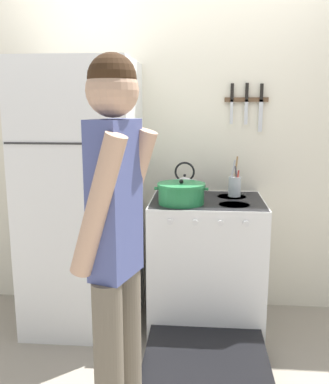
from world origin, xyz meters
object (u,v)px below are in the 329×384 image
utensil_jar (235,186)px  person (116,242)px  dutch_oven_pot (181,193)px  tea_kettle (185,186)px  refrigerator (83,197)px  stove_range (206,265)px

utensil_jar → person: bearing=-113.3°
dutch_oven_pot → utensil_jar: 0.45m
tea_kettle → person: bearing=-99.7°
person → refrigerator: bearing=39.5°
utensil_jar → person: person is taller
tea_kettle → utensil_jar: (0.35, 0.01, 0.00)m
tea_kettle → utensil_jar: bearing=1.1°
stove_range → tea_kettle: (-0.16, 0.17, 0.53)m
dutch_oven_pot → refrigerator: bearing=172.3°
stove_range → refrigerator: bearing=179.7°
tea_kettle → refrigerator: bearing=-167.1°
refrigerator → stove_range: size_ratio=1.34×
tea_kettle → dutch_oven_pot: bearing=-93.0°
refrigerator → stove_range: refrigerator is taller
refrigerator → tea_kettle: (0.70, 0.16, 0.06)m
utensil_jar → refrigerator: bearing=-171.0°
dutch_oven_pot → utensil_jar: (0.36, 0.26, 0.01)m
dutch_oven_pot → person: (-0.22, -1.09, 0.01)m
stove_range → person: bearing=-108.3°
utensil_jar → person: (-0.58, -1.35, 0.00)m
dutch_oven_pot → tea_kettle: 0.25m
refrigerator → utensil_jar: size_ratio=6.49×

